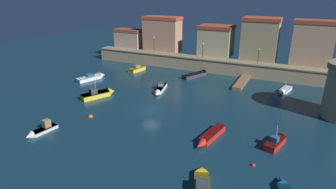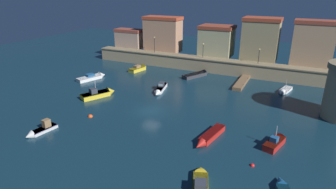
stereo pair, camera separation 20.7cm
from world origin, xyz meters
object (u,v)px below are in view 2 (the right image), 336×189
at_px(quay_lamp_1, 203,48).
at_px(moored_boat_1, 201,181).
at_px(moored_boat_3, 198,74).
at_px(quay_lamp_0, 154,42).
at_px(mooring_buoy_1, 252,166).
at_px(moored_boat_2, 209,137).
at_px(mooring_buoy_0, 90,117).
at_px(moored_boat_10, 284,91).
at_px(moored_boat_5, 140,68).
at_px(moored_boat_0, 276,141).
at_px(moored_boat_4, 94,77).
at_px(moored_boat_6, 100,93).
at_px(moored_boat_8, 160,89).
at_px(moored_boat_9, 40,130).
at_px(quay_lamp_2, 259,53).

xyz_separation_m(quay_lamp_1, moored_boat_1, (12.95, -37.57, -4.78)).
bearing_deg(moored_boat_3, moored_boat_1, -133.48).
relative_size(quay_lamp_0, mooring_buoy_1, 7.63).
distance_m(moored_boat_2, mooring_buoy_0, 17.69).
relative_size(moored_boat_2, moored_boat_10, 1.43).
bearing_deg(moored_boat_3, mooring_buoy_1, -123.66).
bearing_deg(quay_lamp_1, mooring_buoy_1, -62.44).
xyz_separation_m(moored_boat_1, moored_boat_5, (-25.83, 31.53, 0.12)).
xyz_separation_m(quay_lamp_0, mooring_buoy_1, (29.09, -32.33, -5.44)).
relative_size(moored_boat_0, moored_boat_10, 1.06).
relative_size(moored_boat_1, moored_boat_5, 1.06).
distance_m(moored_boat_0, moored_boat_4, 38.33).
height_order(moored_boat_3, moored_boat_6, moored_boat_6).
bearing_deg(moored_boat_1, moored_boat_8, 16.55).
bearing_deg(moored_boat_3, moored_boat_8, -168.13).
distance_m(mooring_buoy_0, mooring_buoy_1, 23.58).
bearing_deg(quay_lamp_1, moored_boat_6, -114.62).
bearing_deg(moored_boat_8, mooring_buoy_0, -29.63).
relative_size(moored_boat_4, mooring_buoy_0, 9.45).
height_order(moored_boat_0, moored_boat_4, moored_boat_0).
height_order(moored_boat_8, moored_boat_9, moored_boat_9).
relative_size(moored_boat_9, mooring_buoy_0, 6.37).
bearing_deg(quay_lamp_0, moored_boat_9, -85.31).
relative_size(moored_boat_0, mooring_buoy_0, 7.03).
relative_size(quay_lamp_0, moored_boat_0, 0.76).
distance_m(quay_lamp_0, mooring_buoy_0, 31.24).
height_order(quay_lamp_1, mooring_buoy_0, quay_lamp_1).
bearing_deg(moored_boat_4, moored_boat_8, -73.38).
relative_size(quay_lamp_0, quay_lamp_2, 1.21).
relative_size(moored_boat_2, moored_boat_9, 1.48).
relative_size(quay_lamp_2, moored_boat_9, 0.70).
xyz_separation_m(moored_boat_9, moored_boat_10, (27.19, 29.74, -0.05)).
height_order(moored_boat_2, moored_boat_3, moored_boat_3).
bearing_deg(moored_boat_10, quay_lamp_0, -88.86).
bearing_deg(moored_boat_2, moored_boat_5, -123.96).
relative_size(moored_boat_8, moored_boat_10, 1.37).
xyz_separation_m(quay_lamp_1, moored_boat_4, (-18.05, -15.69, -4.69)).
distance_m(moored_boat_10, mooring_buoy_1, 25.20).
xyz_separation_m(quay_lamp_0, quay_lamp_1, (12.22, 0.00, -0.31)).
height_order(quay_lamp_2, mooring_buoy_1, quay_lamp_2).
bearing_deg(quay_lamp_1, moored_boat_8, -98.16).
relative_size(moored_boat_3, moored_boat_10, 1.56).
distance_m(moored_boat_2, moored_boat_10, 23.04).
xyz_separation_m(quay_lamp_1, moored_boat_2, (11.03, -29.11, -4.71)).
bearing_deg(moored_boat_10, quay_lamp_1, -97.21).
height_order(moored_boat_6, moored_boat_9, moored_boat_6).
distance_m(quay_lamp_0, mooring_buoy_1, 43.83).
height_order(quay_lamp_0, moored_boat_2, quay_lamp_0).
bearing_deg(moored_boat_8, quay_lamp_2, 126.18).
bearing_deg(mooring_buoy_1, moored_boat_10, 87.44).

